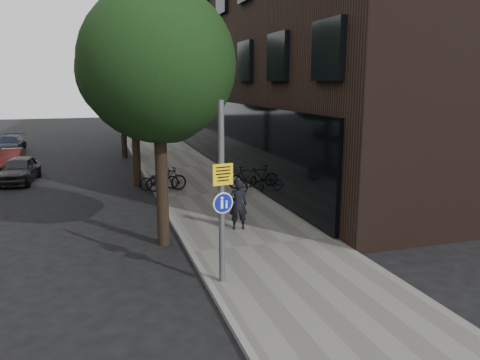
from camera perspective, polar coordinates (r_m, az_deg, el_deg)
name	(u,v)px	position (r m, az deg, el deg)	size (l,w,h in m)	color
ground	(306,297)	(11.12, 8.09, -13.90)	(120.00, 120.00, 0.00)	black
sidewalk	(212,195)	(20.14, -3.47, -1.84)	(4.50, 60.00, 0.12)	#65635E
curb_edge	(159,199)	(19.74, -9.83, -2.26)	(0.15, 60.00, 0.13)	slate
building_right_dark_brick	(285,20)	(33.85, 5.52, 18.87)	(12.00, 40.00, 18.00)	black
street_tree_near	(160,71)	(13.79, -9.76, 12.91)	(4.40, 4.40, 7.50)	black
street_tree_mid	(134,75)	(22.24, -12.79, 12.32)	(5.00, 5.00, 7.80)	black
street_tree_far	(122,77)	(31.21, -14.20, 12.02)	(5.00, 5.00, 7.80)	black
signpost	(222,193)	(10.81, -2.27, -1.63)	(0.49, 0.14, 4.30)	#595B5E
pedestrian	(238,205)	(15.10, -0.22, -3.02)	(0.60, 0.39, 1.64)	black
parked_bike_facade_near	(254,184)	(20.11, 1.66, -0.50)	(0.53, 1.52, 0.80)	black
parked_bike_facade_far	(246,177)	(21.00, 0.79, 0.33)	(0.47, 1.68, 1.01)	black
parked_bike_curb_near	(159,180)	(21.03, -9.86, 0.06)	(0.62, 1.77, 0.93)	black
parked_bike_curb_far	(166,179)	(20.69, -8.99, 0.12)	(0.51, 1.81, 1.09)	black
parked_car_near	(19,170)	(25.26, -25.33, 1.16)	(1.50, 3.72, 1.27)	black
parked_car_mid	(12,158)	(29.95, -26.08, 2.39)	(1.12, 3.22, 1.06)	maroon
parked_car_far	(10,144)	(36.52, -26.26, 3.95)	(1.64, 4.04, 1.17)	#1D2234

